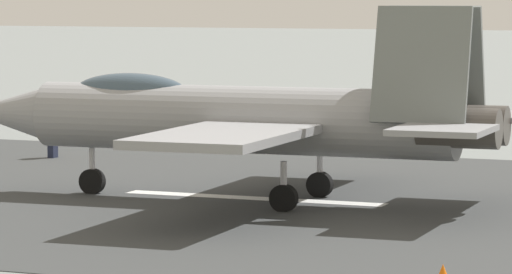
% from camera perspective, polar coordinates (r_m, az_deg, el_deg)
% --- Properties ---
extents(ground_plane, '(400.00, 400.00, 0.00)m').
position_cam_1_polar(ground_plane, '(45.12, 0.61, -2.32)').
color(ground_plane, slate).
extents(runway_strip, '(240.00, 26.00, 0.02)m').
position_cam_1_polar(runway_strip, '(45.11, 0.63, -2.31)').
color(runway_strip, '#393B3C').
rests_on(runway_strip, ground).
extents(fighter_jet, '(16.89, 14.36, 5.64)m').
position_cam_1_polar(fighter_jet, '(44.52, -0.53, 0.73)').
color(fighter_jet, gray).
rests_on(fighter_jet, ground).
extents(crew_person, '(0.38, 0.68, 1.66)m').
position_cam_1_polar(crew_person, '(56.81, -7.46, 0.06)').
color(crew_person, '#1E2338').
rests_on(crew_person, ground).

